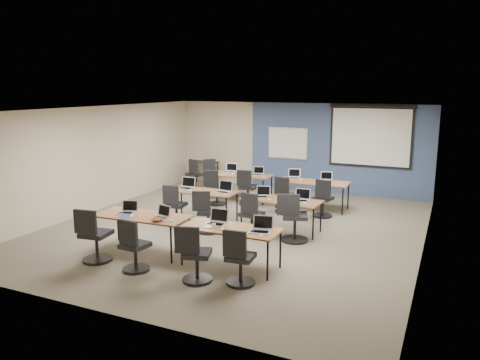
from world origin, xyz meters
The scene contains 58 objects.
floor centered at (0.00, 0.00, 0.00)m, with size 8.00×9.00×0.02m, color #6B6354.
ceiling centered at (0.00, 0.00, 2.70)m, with size 8.00×9.00×0.02m, color white.
wall_back centered at (0.00, 4.50, 1.35)m, with size 8.00×0.04×2.70m, color beige.
wall_front centered at (0.00, -4.50, 1.35)m, with size 8.00×0.04×2.70m, color beige.
wall_left centered at (-4.00, 0.00, 1.35)m, with size 0.04×9.00×2.70m, color beige.
wall_right centered at (4.00, 0.00, 1.35)m, with size 0.04×9.00×2.70m, color beige.
blue_accent_panel centered at (1.25, 4.47, 1.35)m, with size 5.50×0.04×2.70m, color #3D5977.
whiteboard centered at (-0.30, 4.43, 1.45)m, with size 1.28×0.03×0.98m.
projector_screen centered at (2.20, 4.41, 1.89)m, with size 2.40×0.10×1.82m.
training_table_front_left centered at (-1.03, -2.15, 0.69)m, with size 1.86×0.78×0.73m.
training_table_front_right centered at (0.89, -2.16, 0.68)m, with size 1.79×0.74×0.73m.
training_table_mid_left centered at (-1.01, 0.25, 0.68)m, with size 1.68×0.70×0.73m.
training_table_mid_right centered at (1.00, 0.21, 0.68)m, with size 1.78×0.74×0.73m.
training_table_back_left centered at (-1.10, 2.54, 0.69)m, with size 1.85×0.77×0.73m.
training_table_back_right centered at (1.08, 2.43, 0.69)m, with size 1.89×0.79×0.73m.
laptop_0 centered at (-1.38, -2.13, 0.79)m, with size 0.32×0.27×0.24m.
mouse_0 centered at (-1.15, -2.31, 0.74)m, with size 0.06×0.10×0.03m, color white.
task_chair_0 centered at (-1.50, -2.99, 0.42)m, with size 0.55×0.55×1.02m.
laptop_1 centered at (-0.57, -2.14, 0.79)m, with size 0.31×0.26×0.24m.
mouse_1 centered at (-0.28, -2.25, 0.74)m, with size 0.05×0.09×0.03m, color white.
task_chair_1 centered at (-0.54, -3.07, 0.40)m, with size 0.48×0.48×0.97m.
laptop_2 centered at (0.57, -2.06, 0.80)m, with size 0.36×0.30×0.27m.
mouse_2 centered at (0.82, -2.32, 0.74)m, with size 0.06×0.09×0.03m, color white.
task_chair_2 centered at (0.65, -3.02, 0.41)m, with size 0.52×0.50×0.99m.
laptop_3 centered at (1.48, -2.14, 0.80)m, with size 0.36×0.30×0.27m.
mouse_3 centered at (1.57, -2.38, 0.74)m, with size 0.06×0.09×0.03m, color white.
task_chair_3 centered at (1.37, -2.83, 0.40)m, with size 0.48×0.48×0.97m.
laptop_4 centered at (-1.50, 0.33, 0.80)m, with size 0.36×0.31×0.27m.
mouse_4 centered at (-1.30, 0.14, 0.74)m, with size 0.06×0.10×0.03m, color white.
task_chair_4 centered at (-1.44, -0.32, 0.39)m, with size 0.48×0.48×0.96m.
laptop_5 centered at (-0.47, 0.31, 0.80)m, with size 0.36×0.30×0.27m.
mouse_5 centered at (-0.35, 0.15, 0.74)m, with size 0.05×0.09×0.03m, color white.
task_chair_5 centered at (-0.45, -0.60, 0.40)m, with size 0.50×0.49×0.97m.
laptop_6 centered at (0.53, 0.26, 0.79)m, with size 0.32×0.27×0.24m.
mouse_6 centered at (0.79, 0.04, 0.74)m, with size 0.06×0.10×0.04m, color white.
task_chair_6 centered at (0.53, -0.38, 0.40)m, with size 0.49×0.49×0.98m.
laptop_7 centered at (1.45, 0.29, 0.79)m, with size 0.34×0.29×0.26m.
mouse_7 centered at (1.58, 0.05, 0.74)m, with size 0.05×0.09×0.03m, color white.
task_chair_7 centered at (1.48, -0.37, 0.44)m, with size 0.60×0.57×1.05m.
laptop_8 centered at (-1.49, 2.78, 0.79)m, with size 0.34×0.29×0.25m.
mouse_8 centered at (-1.25, 2.45, 0.74)m, with size 0.07×0.11×0.04m, color white.
task_chair_8 centered at (-1.43, 1.71, 0.40)m, with size 0.53×0.50×0.98m.
laptop_9 centered at (-0.60, 2.71, 0.79)m, with size 0.30×0.25×0.23m.
mouse_9 centered at (-0.33, 2.52, 0.74)m, with size 0.07×0.11×0.04m, color white.
task_chair_9 centered at (-0.65, 2.08, 0.40)m, with size 0.50×0.50×0.98m.
laptop_10 centered at (0.47, 2.67, 0.79)m, with size 0.33×0.28×0.25m.
mouse_10 centered at (0.75, 2.51, 0.74)m, with size 0.05×0.09×0.03m, color white.
task_chair_10 centered at (0.54, 1.70, 0.39)m, with size 0.47×0.47×0.96m.
laptop_11 centered at (1.37, 2.67, 0.79)m, with size 0.31×0.26×0.24m.
mouse_11 centered at (1.76, 2.53, 0.74)m, with size 0.06×0.10×0.03m, color white.
task_chair_11 centered at (1.56, 1.72, 0.40)m, with size 0.49×0.49×0.97m.
blue_mousepad centered at (-1.25, -2.36, 0.73)m, with size 0.22×0.18×0.01m, color navy.
snack_bowl centered at (-0.52, -2.36, 0.76)m, with size 0.21×0.21×0.05m, color brown.
snack_plate centered at (0.51, -2.28, 0.74)m, with size 0.19×0.19×0.01m, color white.
coffee_cup centered at (0.64, -2.31, 0.77)m, with size 0.06×0.06×0.05m, color silver.
utility_table centered at (-3.06, 4.04, 0.66)m, with size 0.93×0.52×0.75m.
spare_chair_a centered at (-2.46, 3.56, 0.39)m, with size 0.54×0.46×0.95m.
spare_chair_b centered at (-2.85, 3.06, 0.41)m, with size 0.53×0.51×0.99m.
Camera 1 is at (4.37, -9.34, 3.20)m, focal length 35.00 mm.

